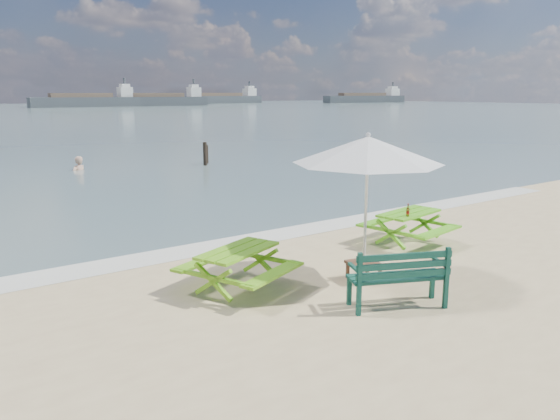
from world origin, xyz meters
TOP-DOWN VIEW (x-y plane):
  - foam_strip at (0.00, 4.60)m, footprint 22.00×0.90m
  - picnic_table_left at (-1.90, 2.09)m, footprint 1.97×2.06m
  - picnic_table_right at (2.47, 2.33)m, footprint 1.74×1.88m
  - park_bench at (-0.31, 0.10)m, footprint 1.54×1.04m
  - side_table at (0.11, 1.24)m, footprint 0.60×0.60m
  - patio_umbrella at (0.11, 1.24)m, footprint 3.01×3.01m
  - beer_bottle at (2.12, 2.08)m, footprint 0.07×0.07m
  - swimmer at (0.04, 18.11)m, footprint 0.80×0.69m
  - mooring_pilings at (5.20, 16.54)m, footprint 0.56×0.76m
  - cargo_ships at (56.44, 124.02)m, footprint 148.66×24.07m

SIDE VIEW (x-z plane):
  - swimmer at x=0.04m, z-range -1.29..0.57m
  - foam_strip at x=0.00m, z-range 0.00..0.01m
  - side_table at x=0.11m, z-range 0.01..0.33m
  - park_bench at x=-0.31m, z-range -0.17..0.73m
  - picnic_table_left at x=-1.90m, z-range -0.01..0.69m
  - picnic_table_right at x=2.47m, z-range -0.01..0.70m
  - mooring_pilings at x=5.20m, z-range -0.24..0.99m
  - beer_bottle at x=2.12m, z-range 0.67..0.93m
  - cargo_ships at x=56.44m, z-range -1.02..3.38m
  - patio_umbrella at x=0.11m, z-range 1.01..3.49m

